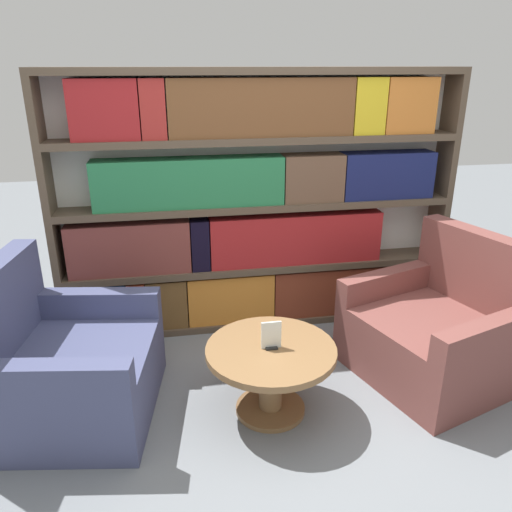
{
  "coord_description": "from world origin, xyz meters",
  "views": [
    {
      "loc": [
        -0.65,
        -2.26,
        1.95
      ],
      "look_at": [
        -0.13,
        0.64,
        0.81
      ],
      "focal_mm": 35.0,
      "sensor_mm": 36.0,
      "label": 1
    }
  ],
  "objects": [
    {
      "name": "ground_plane",
      "position": [
        0.0,
        0.0,
        0.0
      ],
      "size": [
        14.0,
        14.0,
        0.0
      ],
      "primitive_type": "plane",
      "color": "slate"
    },
    {
      "name": "bookshelf",
      "position": [
        -0.03,
        1.29,
        0.96
      ],
      "size": [
        2.97,
        0.3,
        1.93
      ],
      "color": "silver",
      "rests_on": "ground_plane"
    },
    {
      "name": "armchair_left",
      "position": [
        -1.31,
        0.36,
        0.3
      ],
      "size": [
        1.02,
        1.07,
        0.93
      ],
      "rotation": [
        0.0,
        0.0,
        1.42
      ],
      "color": "#42476B",
      "rests_on": "ground_plane"
    },
    {
      "name": "armchair_right",
      "position": [
        1.04,
        0.37,
        0.3
      ],
      "size": [
        1.14,
        1.18,
        0.93
      ],
      "rotation": [
        0.0,
        0.0,
        -1.25
      ],
      "color": "brown",
      "rests_on": "ground_plane"
    },
    {
      "name": "coffee_table",
      "position": [
        -0.13,
        0.15,
        0.31
      ],
      "size": [
        0.75,
        0.75,
        0.43
      ],
      "color": "brown",
      "rests_on": "ground_plane"
    },
    {
      "name": "table_sign",
      "position": [
        -0.13,
        0.15,
        0.51
      ],
      "size": [
        0.11,
        0.06,
        0.17
      ],
      "color": "black",
      "rests_on": "coffee_table"
    }
  ]
}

